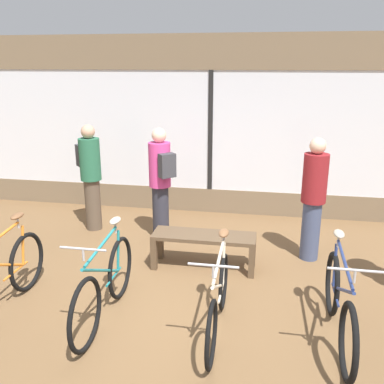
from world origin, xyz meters
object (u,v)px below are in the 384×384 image
at_px(bicycle_left, 105,285).
at_px(bicycle_right, 218,300).
at_px(customer_by_window, 313,197).
at_px(customer_mid_floor, 161,180).
at_px(customer_near_rack, 90,174).
at_px(bicycle_far_right, 339,306).
at_px(display_bench, 204,241).
at_px(bicycle_far_left, 1,280).

relative_size(bicycle_left, bicycle_right, 1.06).
xyz_separation_m(customer_by_window, customer_mid_floor, (-2.28, 0.35, 0.03)).
relative_size(bicycle_right, customer_near_rack, 0.93).
height_order(bicycle_left, customer_by_window, customer_by_window).
distance_m(bicycle_left, customer_near_rack, 2.84).
height_order(bicycle_far_right, display_bench, bicycle_far_right).
distance_m(bicycle_far_right, customer_mid_floor, 3.35).
bearing_deg(display_bench, customer_mid_floor, 132.37).
distance_m(bicycle_far_right, customer_near_rack, 4.44).
xyz_separation_m(display_bench, customer_mid_floor, (-0.83, 0.91, 0.56)).
bearing_deg(bicycle_left, bicycle_right, -1.05).
height_order(bicycle_right, display_bench, bicycle_right).
distance_m(bicycle_far_left, display_bench, 2.54).
distance_m(bicycle_far_left, customer_mid_floor, 2.75).
xyz_separation_m(bicycle_left, display_bench, (0.87, 1.41, -0.01)).
xyz_separation_m(bicycle_far_left, customer_by_window, (3.52, 2.04, 0.53)).
bearing_deg(customer_mid_floor, bicycle_far_left, -117.36).
xyz_separation_m(bicycle_left, bicycle_right, (1.24, -0.02, -0.03)).
bearing_deg(bicycle_left, bicycle_far_right, 1.34).
relative_size(bicycle_far_left, bicycle_right, 1.09).
xyz_separation_m(bicycle_far_left, customer_mid_floor, (1.24, 2.39, 0.56)).
height_order(bicycle_far_left, customer_by_window, customer_by_window).
distance_m(bicycle_left, bicycle_right, 1.24).
bearing_deg(customer_by_window, bicycle_right, -118.57).
xyz_separation_m(display_bench, customer_near_rack, (-2.07, 1.10, 0.56)).
relative_size(bicycle_right, display_bench, 1.18).
relative_size(bicycle_far_right, display_bench, 1.27).
distance_m(bicycle_left, customer_by_window, 3.09).
height_order(bicycle_left, display_bench, bicycle_left).
bearing_deg(customer_near_rack, display_bench, -28.09).
bearing_deg(bicycle_left, bicycle_far_left, -176.45).
bearing_deg(customer_by_window, bicycle_far_right, -86.12).
distance_m(bicycle_left, display_bench, 1.66).
xyz_separation_m(bicycle_right, customer_by_window, (1.08, 1.99, 0.56)).
bearing_deg(bicycle_far_right, display_bench, 139.47).
bearing_deg(display_bench, bicycle_right, -75.51).
distance_m(bicycle_far_right, customer_by_window, 1.99).
relative_size(bicycle_far_left, bicycle_left, 1.03).
bearing_deg(bicycle_far_left, display_bench, 35.71).
relative_size(customer_near_rack, customer_by_window, 1.01).
height_order(customer_by_window, customer_mid_floor, customer_mid_floor).
xyz_separation_m(bicycle_far_right, display_bench, (-1.58, 1.35, 0.01)).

